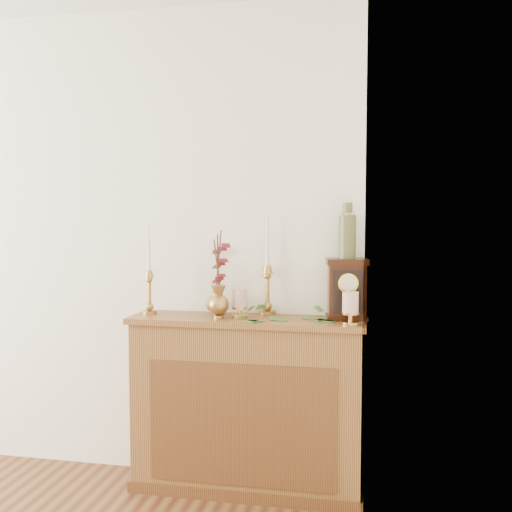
% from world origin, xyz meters
% --- Properties ---
extents(console_shelf, '(1.24, 0.34, 0.93)m').
position_xyz_m(console_shelf, '(1.40, 2.10, 0.44)').
color(console_shelf, olive).
rests_on(console_shelf, ground).
extents(candlestick_left, '(0.08, 0.08, 0.49)m').
position_xyz_m(candlestick_left, '(0.86, 2.10, 1.09)').
color(candlestick_left, '#A78942').
rests_on(candlestick_left, console_shelf).
extents(candlestick_center, '(0.09, 0.09, 0.55)m').
position_xyz_m(candlestick_center, '(1.49, 2.21, 1.11)').
color(candlestick_center, '#A78942').
rests_on(candlestick_center, console_shelf).
extents(bud_vase, '(0.11, 0.11, 0.17)m').
position_xyz_m(bud_vase, '(1.26, 2.04, 1.02)').
color(bud_vase, '#A78942').
rests_on(bud_vase, console_shelf).
extents(ginger_jar, '(0.19, 0.20, 0.46)m').
position_xyz_m(ginger_jar, '(1.23, 2.19, 1.14)').
color(ginger_jar, '#A78942').
rests_on(ginger_jar, console_shelf).
extents(pillar_candle_left, '(0.09, 0.09, 0.16)m').
position_xyz_m(pillar_candle_left, '(1.37, 2.08, 1.02)').
color(pillar_candle_left, '#BB9141').
rests_on(pillar_candle_left, console_shelf).
extents(pillar_candle_right, '(0.09, 0.09, 0.17)m').
position_xyz_m(pillar_candle_right, '(1.94, 2.00, 1.02)').
color(pillar_candle_right, '#BB9141').
rests_on(pillar_candle_right, console_shelf).
extents(ivy_garland, '(0.54, 0.21, 0.09)m').
position_xyz_m(ivy_garland, '(1.60, 2.04, 0.94)').
color(ivy_garland, '#3E742C').
rests_on(ivy_garland, console_shelf).
extents(mantel_clock, '(0.23, 0.18, 0.31)m').
position_xyz_m(mantel_clock, '(1.91, 2.16, 1.08)').
color(mantel_clock, black).
rests_on(mantel_clock, console_shelf).
extents(ceramic_vase, '(0.09, 0.09, 0.29)m').
position_xyz_m(ceramic_vase, '(1.91, 2.16, 1.37)').
color(ceramic_vase, '#183023').
rests_on(ceramic_vase, mantel_clock).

